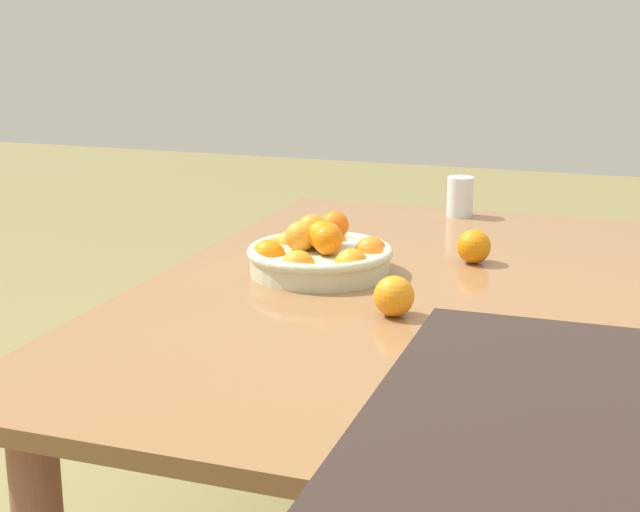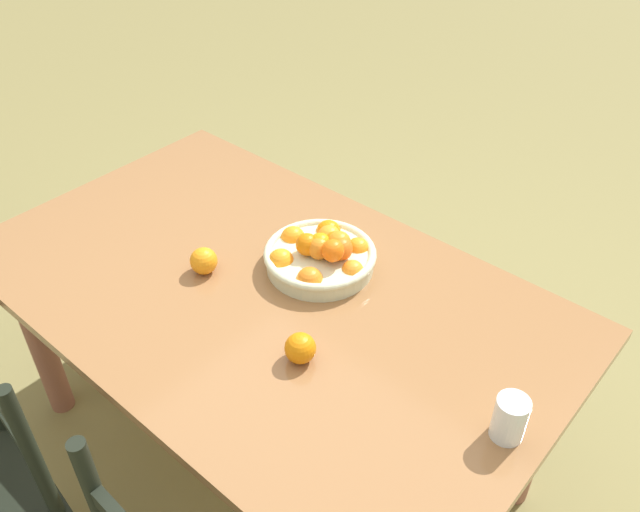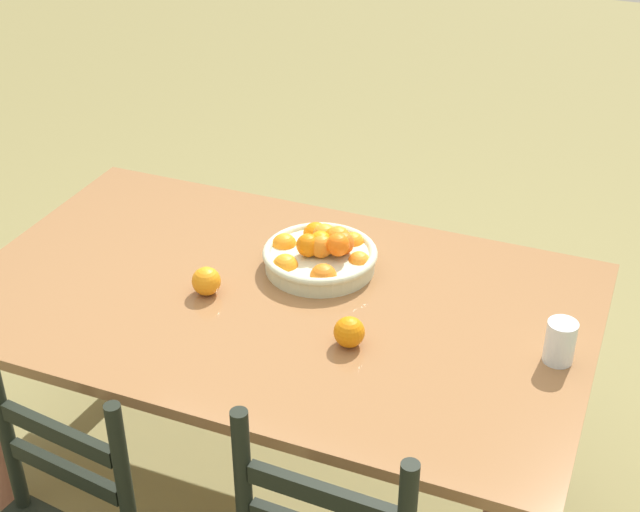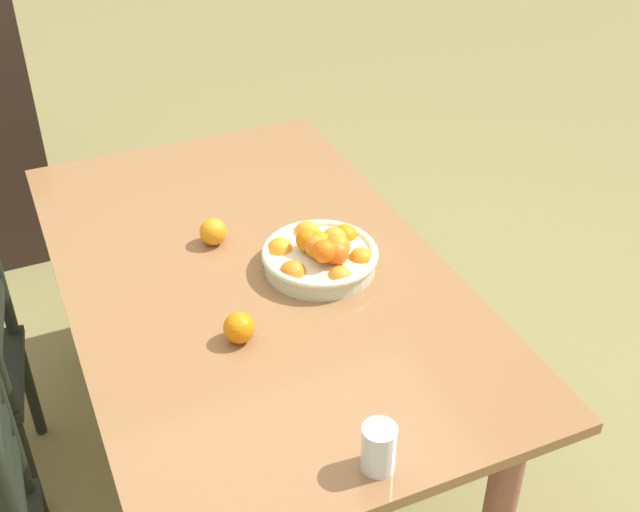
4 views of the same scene
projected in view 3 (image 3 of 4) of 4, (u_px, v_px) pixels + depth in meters
ground_plane at (281, 490)px, 2.86m from camera, size 12.00×12.00×0.00m
dining_table at (276, 328)px, 2.53m from camera, size 1.70×1.03×0.74m
fruit_bowl at (321, 254)px, 2.56m from camera, size 0.33×0.33×0.13m
orange_loose_0 at (206, 281)px, 2.46m from camera, size 0.08×0.08×0.08m
orange_loose_1 at (349, 332)px, 2.26m from camera, size 0.08×0.08×0.08m
drinking_glass at (560, 343)px, 2.20m from camera, size 0.07×0.07×0.11m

